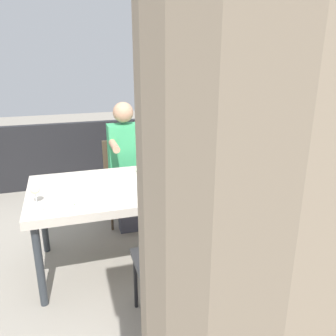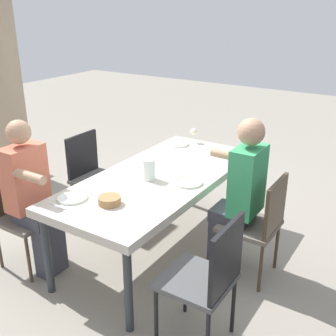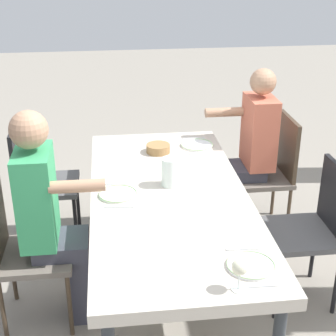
{
  "view_description": "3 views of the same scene",
  "coord_description": "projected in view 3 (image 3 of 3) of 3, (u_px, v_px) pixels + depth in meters",
  "views": [
    {
      "loc": [
        0.7,
        2.78,
        1.87
      ],
      "look_at": [
        -0.11,
        0.09,
        0.9
      ],
      "focal_mm": 37.48,
      "sensor_mm": 36.0,
      "label": 1
    },
    {
      "loc": [
        -2.75,
        -1.85,
        2.15
      ],
      "look_at": [
        0.07,
        -0.05,
        0.81
      ],
      "focal_mm": 44.23,
      "sensor_mm": 36.0,
      "label": 2
    },
    {
      "loc": [
        2.75,
        -0.34,
        2.19
      ],
      "look_at": [
        -0.06,
        -0.0,
        0.9
      ],
      "focal_mm": 55.16,
      "sensor_mm": 36.0,
      "label": 3
    }
  ],
  "objects": [
    {
      "name": "fork_0",
      "position": [
        193.0,
        138.0,
        3.96
      ],
      "size": [
        0.03,
        0.17,
        0.01
      ],
      "primitive_type": "cube",
      "rotation": [
        0.0,
        0.0,
        -0.07
      ],
      "color": "silver",
      "rests_on": "dining_table"
    },
    {
      "name": "chair_mid_south",
      "position": [
        21.0,
        247.0,
        3.02
      ],
      "size": [
        0.44,
        0.44,
        0.9
      ],
      "color": "#6A6158",
      "rests_on": "ground"
    },
    {
      "name": "water_pitcher",
      "position": [
        170.0,
        173.0,
        3.2
      ],
      "size": [
        0.11,
        0.11,
        0.18
      ],
      "color": "white",
      "rests_on": "dining_table"
    },
    {
      "name": "diner_man_white",
      "position": [
        250.0,
        148.0,
        3.94
      ],
      "size": [
        0.35,
        0.49,
        1.31
      ],
      "color": "#3F3F4C",
      "rests_on": "ground"
    },
    {
      "name": "wine_glass_2",
      "position": [
        240.0,
        268.0,
        2.24
      ],
      "size": [
        0.07,
        0.07,
        0.16
      ],
      "color": "white",
      "rests_on": "dining_table"
    },
    {
      "name": "chair_west_south",
      "position": [
        36.0,
        177.0,
        3.82
      ],
      "size": [
        0.44,
        0.44,
        0.94
      ],
      "color": "#4F4F50",
      "rests_on": "ground"
    },
    {
      "name": "plate_1",
      "position": [
        118.0,
        194.0,
        3.1
      ],
      "size": [
        0.23,
        0.23,
        0.02
      ],
      "color": "white",
      "rests_on": "dining_table"
    },
    {
      "name": "plate_2",
      "position": [
        251.0,
        265.0,
        2.43
      ],
      "size": [
        0.23,
        0.23,
        0.02
      ],
      "color": "white",
      "rests_on": "dining_table"
    },
    {
      "name": "fork_2",
      "position": [
        243.0,
        249.0,
        2.57
      ],
      "size": [
        0.03,
        0.17,
        0.01
      ],
      "primitive_type": "cube",
      "rotation": [
        0.0,
        0.0,
        -0.06
      ],
      "color": "silver",
      "rests_on": "dining_table"
    },
    {
      "name": "dining_table",
      "position": [
        169.0,
        203.0,
        3.15
      ],
      "size": [
        2.1,
        0.95,
        0.75
      ],
      "color": "beige",
      "rests_on": "ground"
    },
    {
      "name": "spoon_0",
      "position": [
        200.0,
        153.0,
        3.69
      ],
      "size": [
        0.02,
        0.17,
        0.01
      ],
      "primitive_type": "cube",
      "rotation": [
        0.0,
        0.0,
        -0.03
      ],
      "color": "silver",
      "rests_on": "dining_table"
    },
    {
      "name": "bread_basket",
      "position": [
        159.0,
        148.0,
        3.71
      ],
      "size": [
        0.17,
        0.17,
        0.06
      ],
      "primitive_type": "cylinder",
      "color": "#9E7547",
      "rests_on": "dining_table"
    },
    {
      "name": "chair_mid_north",
      "position": [
        314.0,
        224.0,
        3.21
      ],
      "size": [
        0.44,
        0.44,
        0.93
      ],
      "color": "#4F4F50",
      "rests_on": "ground"
    },
    {
      "name": "spoon_2",
      "position": [
        260.0,
        286.0,
        2.3
      ],
      "size": [
        0.02,
        0.17,
        0.01
      ],
      "primitive_type": "cube",
      "rotation": [
        0.0,
        0.0,
        -0.02
      ],
      "color": "silver",
      "rests_on": "dining_table"
    },
    {
      "name": "diner_woman_green",
      "position": [
        49.0,
        214.0,
        2.96
      ],
      "size": [
        0.35,
        0.5,
        1.35
      ],
      "color": "#3F3F4C",
      "rests_on": "ground"
    },
    {
      "name": "chair_west_north",
      "position": [
        271.0,
        167.0,
        4.02
      ],
      "size": [
        0.44,
        0.44,
        0.93
      ],
      "color": "#6A6158",
      "rests_on": "ground"
    },
    {
      "name": "plate_0",
      "position": [
        197.0,
        145.0,
        3.83
      ],
      "size": [
        0.24,
        0.24,
        0.02
      ],
      "color": "white",
      "rests_on": "dining_table"
    },
    {
      "name": "spoon_1",
      "position": [
        119.0,
        207.0,
        2.97
      ],
      "size": [
        0.03,
        0.17,
        0.01
      ],
      "primitive_type": "cube",
      "rotation": [
        0.0,
        0.0,
        -0.11
      ],
      "color": "silver",
      "rests_on": "dining_table"
    },
    {
      "name": "fork_1",
      "position": [
        117.0,
        184.0,
        3.24
      ],
      "size": [
        0.03,
        0.17,
        0.01
      ],
      "primitive_type": "cube",
      "rotation": [
        0.0,
        0.0,
        -0.09
      ],
      "color": "silver",
      "rests_on": "dining_table"
    },
    {
      "name": "ground_plane",
      "position": [
        169.0,
        295.0,
        3.43
      ],
      "size": [
        16.0,
        16.0,
        0.0
      ],
      "primitive_type": "plane",
      "color": "gray"
    }
  ]
}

